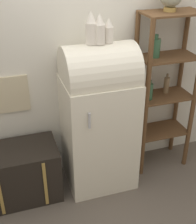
# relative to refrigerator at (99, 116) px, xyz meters

# --- Properties ---
(ground_plane) EXTENTS (12.00, 12.00, 0.00)m
(ground_plane) POSITION_rel_refrigerator_xyz_m (0.00, -0.25, -0.80)
(ground_plane) COLOR #60564C
(wall_back) EXTENTS (7.00, 0.09, 2.70)m
(wall_back) POSITION_rel_refrigerator_xyz_m (-0.01, 0.32, 0.55)
(wall_back) COLOR silver
(wall_back) RESTS_ON ground_plane
(refrigerator) EXTENTS (0.70, 0.62, 1.55)m
(refrigerator) POSITION_rel_refrigerator_xyz_m (0.00, 0.00, 0.00)
(refrigerator) COLOR silver
(refrigerator) RESTS_ON ground_plane
(suitcase_trunk) EXTENTS (0.77, 0.51, 0.57)m
(suitcase_trunk) POSITION_rel_refrigerator_xyz_m (-0.84, 0.01, -0.52)
(suitcase_trunk) COLOR black
(suitcase_trunk) RESTS_ON ground_plane
(shelf_unit) EXTENTS (0.62, 0.37, 1.77)m
(shelf_unit) POSITION_rel_refrigerator_xyz_m (0.76, 0.09, 0.20)
(shelf_unit) COLOR brown
(shelf_unit) RESTS_ON ground_plane
(vase_left) EXTENTS (0.10, 0.10, 0.29)m
(vase_left) POSITION_rel_refrigerator_xyz_m (-0.07, 0.01, 0.88)
(vase_left) COLOR silver
(vase_left) RESTS_ON refrigerator
(vase_center) EXTENTS (0.10, 0.10, 0.27)m
(vase_center) POSITION_rel_refrigerator_xyz_m (-0.00, -0.01, 0.87)
(vase_center) COLOR silver
(vase_center) RESTS_ON refrigerator
(vase_right) EXTENTS (0.08, 0.08, 0.22)m
(vase_right) POSITION_rel_refrigerator_xyz_m (0.09, 0.00, 0.85)
(vase_right) COLOR silver
(vase_right) RESTS_ON refrigerator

